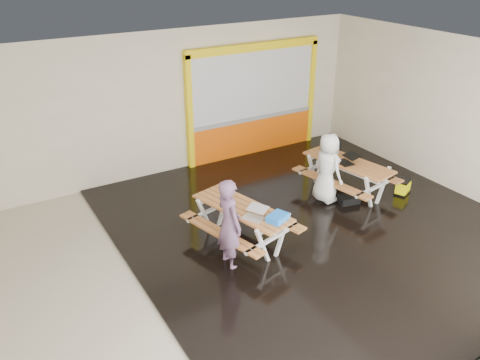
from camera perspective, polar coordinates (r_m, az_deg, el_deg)
room at (r=8.79m, az=2.98°, el=2.19°), size 10.02×8.02×3.52m
deck at (r=10.26m, az=8.64°, el=-5.25°), size 7.50×7.98×0.05m
kiosk at (r=13.12m, az=1.57°, el=8.88°), size 3.88×0.16×3.00m
picnic_table_left at (r=9.29m, az=0.23°, el=-4.16°), size 1.85×2.32×0.82m
picnic_table_right at (r=11.40m, az=12.30°, el=1.21°), size 1.77×2.31×0.83m
person_left at (r=8.59m, az=-1.25°, el=-5.13°), size 0.41×0.63×1.71m
person_right at (r=10.81m, az=10.06°, el=1.37°), size 0.56×0.80×1.56m
laptop_left at (r=8.85m, az=1.71°, el=-4.00°), size 0.52×0.51×0.17m
laptop_right at (r=11.23m, az=12.30°, el=2.26°), size 0.46×0.41×0.18m
blue_pouch at (r=8.77m, az=4.36°, el=-4.35°), size 0.45×0.39×0.11m
toolbox at (r=11.79m, az=10.37°, el=3.79°), size 0.46×0.31×0.25m
backpack at (r=12.27m, az=10.86°, el=3.80°), size 0.28×0.19×0.47m
dark_case at (r=11.18m, az=12.39°, el=-2.17°), size 0.50×0.41×0.16m
fluke_bag at (r=11.88m, az=18.32°, el=-0.76°), size 0.46×0.39×0.34m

